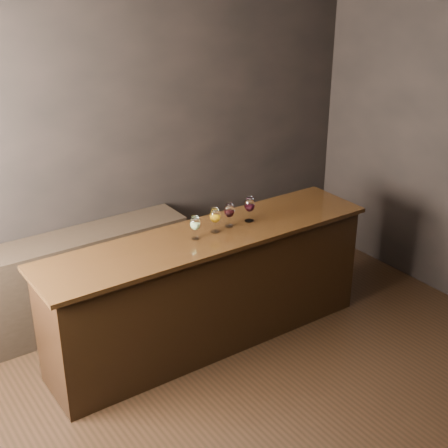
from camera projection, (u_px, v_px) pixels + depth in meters
ground at (275, 429)px, 4.30m from camera, size 5.00×5.00×0.00m
room_shell at (241, 186)px, 3.52m from camera, size 5.02×4.52×2.81m
bar_counter at (209, 291)px, 5.09m from camera, size 2.71×0.59×0.95m
bar_top at (209, 236)px, 4.89m from camera, size 2.80×0.65×0.04m
back_bar_shelf at (59, 286)px, 5.27m from camera, size 2.32×0.40×0.84m
glass_white at (195, 224)px, 4.76m from camera, size 0.08×0.08×0.19m
glass_amber at (215, 216)px, 4.87m from camera, size 0.08×0.08×0.20m
glass_red_a at (229, 211)px, 4.96m from camera, size 0.08×0.08×0.20m
glass_red_b at (250, 205)px, 5.05m from camera, size 0.09×0.09×0.21m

